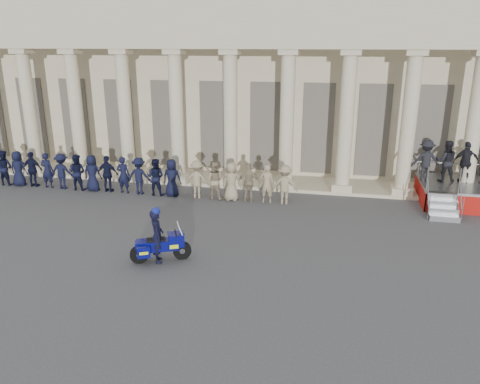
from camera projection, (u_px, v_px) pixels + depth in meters
name	position (u px, v px, depth m)	size (l,w,h in m)	color
ground	(213.00, 260.00, 14.74)	(90.00, 90.00, 0.00)	#414144
building	(279.00, 80.00, 27.11)	(40.00, 12.50, 9.00)	#C1B291
officer_rank	(114.00, 174.00, 21.24)	(16.86, 0.64, 1.69)	black
reviewing_stand	(474.00, 169.00, 19.55)	(5.14, 4.12, 2.64)	gray
motorcycle	(161.00, 245.00, 14.52)	(1.78, 1.17, 1.22)	black
rider	(157.00, 235.00, 14.39)	(0.64, 0.74, 1.80)	black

